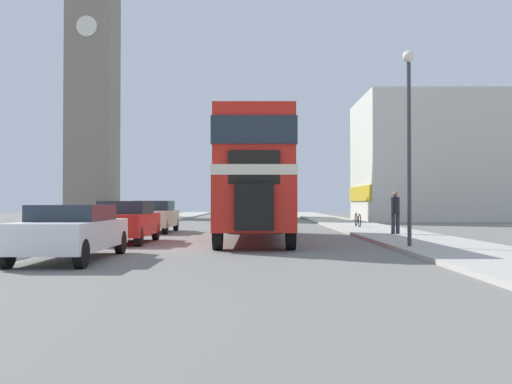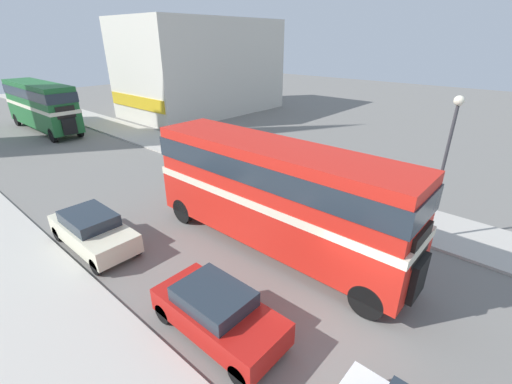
{
  "view_description": "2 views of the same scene",
  "coord_description": "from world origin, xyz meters",
  "px_view_note": "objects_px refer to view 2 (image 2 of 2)",
  "views": [
    {
      "loc": [
        0.9,
        -17.36,
        1.42
      ],
      "look_at": [
        0.84,
        4.22,
        1.82
      ],
      "focal_mm": 40.0,
      "sensor_mm": 36.0,
      "label": 1
    },
    {
      "loc": [
        -8.51,
        -3.11,
        7.84
      ],
      "look_at": [
        0.84,
        5.12,
        2.19
      ],
      "focal_mm": 24.0,
      "sensor_mm": 36.0,
      "label": 2
    }
  ],
  "objects_px": {
    "bus_distant": "(40,103)",
    "pedestrian_walking": "(310,171)",
    "car_parked_mid": "(218,312)",
    "street_lamp": "(447,151)",
    "double_decker_bus": "(274,189)",
    "bicycle_on_pavement": "(220,157)",
    "car_parked_far": "(93,230)"
  },
  "relations": [
    {
      "from": "bus_distant",
      "to": "street_lamp",
      "type": "xyz_separation_m",
      "value": [
        3.42,
        -32.05,
        1.41
      ]
    },
    {
      "from": "car_parked_mid",
      "to": "street_lamp",
      "type": "xyz_separation_m",
      "value": [
        9.15,
        -2.96,
        3.19
      ]
    },
    {
      "from": "car_parked_far",
      "to": "pedestrian_walking",
      "type": "distance_m",
      "value": 11.14
    },
    {
      "from": "bus_distant",
      "to": "pedestrian_walking",
      "type": "bearing_deg",
      "value": -79.63
    },
    {
      "from": "car_parked_mid",
      "to": "street_lamp",
      "type": "bearing_deg",
      "value": -17.91
    },
    {
      "from": "bus_distant",
      "to": "double_decker_bus",
      "type": "bearing_deg",
      "value": -92.52
    },
    {
      "from": "street_lamp",
      "to": "bicycle_on_pavement",
      "type": "bearing_deg",
      "value": 86.26
    },
    {
      "from": "double_decker_bus",
      "to": "car_parked_far",
      "type": "bearing_deg",
      "value": 131.19
    },
    {
      "from": "car_parked_mid",
      "to": "bicycle_on_pavement",
      "type": "height_order",
      "value": "car_parked_mid"
    },
    {
      "from": "bus_distant",
      "to": "pedestrian_walking",
      "type": "xyz_separation_m",
      "value": [
        4.64,
        -25.36,
        -1.43
      ]
    },
    {
      "from": "double_decker_bus",
      "to": "bicycle_on_pavement",
      "type": "relative_size",
      "value": 6.31
    },
    {
      "from": "double_decker_bus",
      "to": "bicycle_on_pavement",
      "type": "xyz_separation_m",
      "value": [
        5.52,
        9.05,
        -2.1
      ]
    },
    {
      "from": "car_parked_far",
      "to": "pedestrian_walking",
      "type": "bearing_deg",
      "value": -17.39
    },
    {
      "from": "car_parked_far",
      "to": "bicycle_on_pavement",
      "type": "relative_size",
      "value": 2.45
    },
    {
      "from": "car_parked_far",
      "to": "bicycle_on_pavement",
      "type": "distance_m",
      "value": 10.91
    },
    {
      "from": "bus_distant",
      "to": "car_parked_mid",
      "type": "xyz_separation_m",
      "value": [
        -5.73,
        -29.1,
        -1.78
      ]
    },
    {
      "from": "double_decker_bus",
      "to": "bus_distant",
      "type": "xyz_separation_m",
      "value": [
        1.21,
        27.49,
        -0.04
      ]
    },
    {
      "from": "car_parked_mid",
      "to": "street_lamp",
      "type": "relative_size",
      "value": 0.69
    },
    {
      "from": "pedestrian_walking",
      "to": "double_decker_bus",
      "type": "bearing_deg",
      "value": -160.0
    },
    {
      "from": "pedestrian_walking",
      "to": "bicycle_on_pavement",
      "type": "distance_m",
      "value": 6.95
    },
    {
      "from": "bus_distant",
      "to": "pedestrian_walking",
      "type": "distance_m",
      "value": 25.82
    },
    {
      "from": "street_lamp",
      "to": "pedestrian_walking",
      "type": "bearing_deg",
      "value": 79.68
    },
    {
      "from": "bicycle_on_pavement",
      "to": "bus_distant",
      "type": "bearing_deg",
      "value": 103.16
    },
    {
      "from": "double_decker_bus",
      "to": "street_lamp",
      "type": "relative_size",
      "value": 1.9
    },
    {
      "from": "car_parked_far",
      "to": "bicycle_on_pavement",
      "type": "height_order",
      "value": "car_parked_far"
    },
    {
      "from": "bus_distant",
      "to": "car_parked_mid",
      "type": "distance_m",
      "value": 29.71
    },
    {
      "from": "double_decker_bus",
      "to": "car_parked_far",
      "type": "relative_size",
      "value": 2.57
    },
    {
      "from": "car_parked_mid",
      "to": "pedestrian_walking",
      "type": "relative_size",
      "value": 2.29
    },
    {
      "from": "car_parked_far",
      "to": "street_lamp",
      "type": "xyz_separation_m",
      "value": [
        9.41,
        -10.02,
        3.18
      ]
    },
    {
      "from": "double_decker_bus",
      "to": "bicycle_on_pavement",
      "type": "distance_m",
      "value": 10.81
    },
    {
      "from": "double_decker_bus",
      "to": "car_parked_far",
      "type": "xyz_separation_m",
      "value": [
        -4.78,
        5.46,
        -1.81
      ]
    },
    {
      "from": "double_decker_bus",
      "to": "bus_distant",
      "type": "relative_size",
      "value": 1.01
    }
  ]
}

